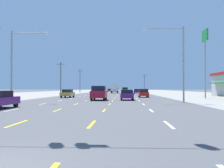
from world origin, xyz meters
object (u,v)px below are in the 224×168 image
at_px(sedan_inner_left_distant_c, 109,90).
at_px(box_truck_center_turn_distant_a, 115,88).
at_px(pole_sign_right_row_1, 205,45).
at_px(streetlight_left_row_0, 16,60).
at_px(suv_center_turn_near, 99,93).
at_px(sedan_inner_right_mid, 127,95).
at_px(suv_inner_right_farthest, 125,90).
at_px(hatchback_far_right_far, 143,93).
at_px(sedan_far_left_midfar, 68,93).
at_px(streetlight_right_row_0, 179,57).
at_px(sedan_inner_right_distant_b, 124,90).
at_px(sedan_far_right_farther, 137,91).

bearing_deg(sedan_inner_left_distant_c, box_truck_center_turn_distant_a, -83.95).
bearing_deg(pole_sign_right_row_1, streetlight_left_row_0, -153.86).
bearing_deg(suv_center_turn_near, sedan_inner_right_mid, 9.39).
xyz_separation_m(box_truck_center_turn_distant_a, sedan_inner_left_distant_c, (-3.67, 34.61, -1.08)).
xyz_separation_m(suv_center_turn_near, streetlight_left_row_0, (-9.38, -5.63, 4.03)).
bearing_deg(suv_inner_right_farthest, sedan_inner_right_mid, -90.01).
height_order(suv_inner_right_farthest, sedan_inner_left_distant_c, suv_inner_right_farthest).
height_order(pole_sign_right_row_1, streetlight_left_row_0, pole_sign_right_row_1).
distance_m(suv_center_turn_near, hatchback_far_right_far, 13.65).
relative_size(sedan_far_left_midfar, streetlight_right_row_0, 0.51).
relative_size(suv_center_turn_near, sedan_inner_right_mid, 1.09).
xyz_separation_m(sedan_inner_right_mid, streetlight_right_row_0, (5.92, -6.28, 4.49)).
bearing_deg(streetlight_right_row_0, sedan_far_left_midfar, 136.21).
bearing_deg(streetlight_left_row_0, box_truck_center_turn_distant_a, 80.83).
distance_m(suv_center_turn_near, sedan_inner_right_mid, 3.94).
bearing_deg(sedan_inner_right_distant_b, sedan_far_left_midfar, -98.46).
distance_m(suv_center_turn_near, streetlight_right_row_0, 12.07).
relative_size(suv_inner_right_farthest, box_truck_center_turn_distant_a, 0.68).
xyz_separation_m(suv_center_turn_near, sedan_inner_right_distant_b, (3.68, 79.11, -0.27)).
xyz_separation_m(box_truck_center_turn_distant_a, streetlight_left_row_0, (-9.69, -59.99, 3.22)).
xyz_separation_m(sedan_inner_right_distant_b, streetlight_left_row_0, (-13.06, -84.75, 4.30)).
height_order(sedan_inner_right_mid, sedan_inner_left_distant_c, same).
relative_size(sedan_inner_right_mid, streetlight_left_row_0, 0.53).
bearing_deg(sedan_inner_right_mid, suv_center_turn_near, -170.61).
xyz_separation_m(suv_inner_right_farthest, sedan_inner_right_distant_b, (-0.21, 26.54, -0.27)).
distance_m(suv_center_turn_near, sedan_inner_left_distant_c, 89.03).
bearing_deg(streetlight_left_row_0, suv_center_turn_near, 30.99).
distance_m(sedan_far_left_midfar, suv_inner_right_farthest, 43.76).
distance_m(suv_inner_right_farthest, sedan_inner_right_distant_b, 26.55).
height_order(sedan_inner_right_mid, hatchback_far_right_far, hatchback_far_right_far).
distance_m(sedan_far_right_farther, pole_sign_right_row_1, 36.78).
distance_m(suv_center_turn_near, suv_inner_right_farthest, 52.71).
bearing_deg(sedan_inner_right_mid, box_truck_center_turn_distant_a, 93.81).
xyz_separation_m(sedan_inner_right_distant_b, streetlight_right_row_0, (6.13, -84.75, 4.49)).
distance_m(box_truck_center_turn_distant_a, streetlight_left_row_0, 60.85).
xyz_separation_m(sedan_far_right_farther, streetlight_right_row_0, (2.46, -47.49, 4.49)).
bearing_deg(sedan_far_right_farther, streetlight_right_row_0, -87.04).
distance_m(suv_inner_right_farthest, sedan_inner_left_distant_c, 37.11).
bearing_deg(streetlight_right_row_0, box_truck_center_turn_distant_a, 99.00).
bearing_deg(streetlight_left_row_0, streetlight_right_row_0, 0.00).
bearing_deg(streetlight_right_row_0, streetlight_left_row_0, 180.00).
bearing_deg(suv_inner_right_farthest, sedan_far_right_farther, -72.10).
bearing_deg(pole_sign_right_row_1, hatchback_far_right_far, 155.37).
bearing_deg(hatchback_far_right_far, streetlight_right_row_0, -80.91).
distance_m(sedan_far_right_farther, streetlight_right_row_0, 47.76).
height_order(hatchback_far_right_far, streetlight_left_row_0, streetlight_left_row_0).
relative_size(sedan_inner_left_distant_c, pole_sign_right_row_1, 0.40).
bearing_deg(sedan_inner_left_distant_c, streetlight_right_row_0, -82.08).
bearing_deg(pole_sign_right_row_1, sedan_inner_right_mid, -153.03).
distance_m(hatchback_far_right_far, pole_sign_right_row_1, 13.37).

